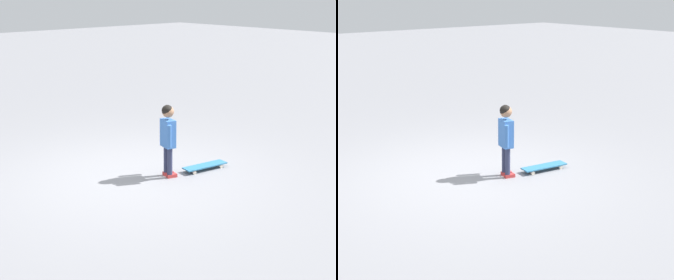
# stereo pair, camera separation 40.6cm
# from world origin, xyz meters

# --- Properties ---
(ground_plane) EXTENTS (50.00, 50.00, 0.00)m
(ground_plane) POSITION_xyz_m (0.00, 0.00, 0.00)
(ground_plane) COLOR gray
(child_person) EXTENTS (0.30, 0.32, 1.06)m
(child_person) POSITION_xyz_m (-0.42, 0.37, 0.66)
(child_person) COLOR #2D3351
(child_person) RESTS_ON ground
(skateboard) EXTENTS (0.74, 0.30, 0.07)m
(skateboard) POSITION_xyz_m (-1.03, 0.53, 0.06)
(skateboard) COLOR teal
(skateboard) RESTS_ON ground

